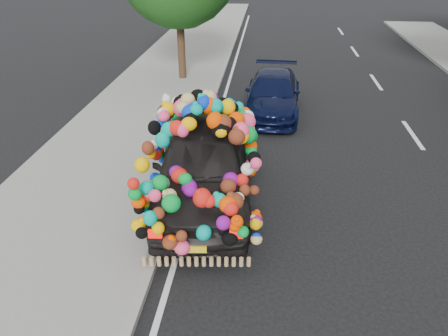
{
  "coord_description": "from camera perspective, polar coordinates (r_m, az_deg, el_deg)",
  "views": [
    {
      "loc": [
        -0.58,
        -6.75,
        4.98
      ],
      "look_at": [
        -1.35,
        0.97,
        0.82
      ],
      "focal_mm": 35.0,
      "sensor_mm": 36.0,
      "label": 1
    }
  ],
  "objects": [
    {
      "name": "ground",
      "position": [
        8.41,
        8.62,
        -8.49
      ],
      "size": [
        100.0,
        100.0,
        0.0
      ],
      "primitive_type": "plane",
      "color": "black",
      "rests_on": "ground"
    },
    {
      "name": "sidewalk",
      "position": [
        9.14,
        -19.5,
        -6.2
      ],
      "size": [
        4.0,
        60.0,
        0.12
      ],
      "primitive_type": "cube",
      "color": "gray",
      "rests_on": "ground"
    },
    {
      "name": "kerb",
      "position": [
        8.53,
        -7.42,
        -7.23
      ],
      "size": [
        0.15,
        60.0,
        0.13
      ],
      "primitive_type": "cube",
      "color": "gray",
      "rests_on": "ground"
    },
    {
      "name": "plush_art_car",
      "position": [
        8.87,
        -2.78,
        2.69
      ],
      "size": [
        2.7,
        5.11,
        2.26
      ],
      "rotation": [
        0.0,
        0.0,
        0.09
      ],
      "color": "black",
      "rests_on": "ground"
    },
    {
      "name": "navy_sedan",
      "position": [
        13.91,
        6.37,
        9.62
      ],
      "size": [
        1.87,
        4.16,
        1.18
      ],
      "primitive_type": "imported",
      "rotation": [
        0.0,
        0.0,
        -0.05
      ],
      "color": "black",
      "rests_on": "ground"
    }
  ]
}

